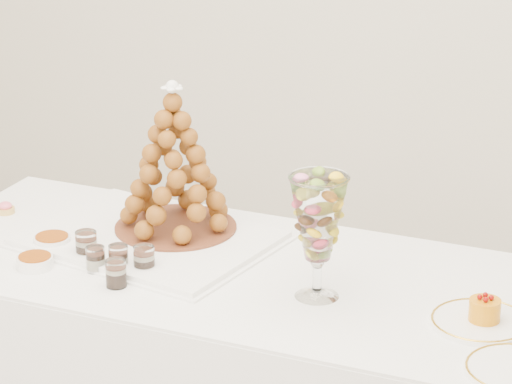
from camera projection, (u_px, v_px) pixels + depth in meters
The scene contains 13 objects.
lace_tray at pixel (149, 239), 3.28m from camera, with size 0.62×0.47×0.02m, color white.
macaron_vase at pixel (318, 220), 2.90m from camera, with size 0.14×0.14×0.31m.
cake_plate at pixel (480, 322), 2.83m from camera, with size 0.24×0.24×0.01m, color white.
pink_tart at pixel (5, 208), 3.49m from camera, with size 0.05×0.05×0.03m.
verrine_a at pixel (86, 245), 3.17m from camera, with size 0.06×0.06×0.08m, color white.
verrine_b at pixel (118, 258), 3.11m from camera, with size 0.05×0.05×0.07m, color white.
verrine_c at pixel (144, 260), 3.09m from camera, with size 0.05×0.05×0.07m, color white.
verrine_d at pixel (96, 259), 3.10m from camera, with size 0.05×0.05×0.07m, color white.
verrine_e at pixel (116, 273), 3.01m from camera, with size 0.05×0.05×0.07m, color white.
ramekin_back at pixel (52, 242), 3.25m from camera, with size 0.10×0.10×0.03m, color white.
ramekin_front at pixel (35, 262), 3.13m from camera, with size 0.09×0.09×0.03m, color white.
croquembouche at pixel (174, 158), 3.26m from camera, with size 0.34×0.34×0.42m.
mousse_cake at pixel (485, 310), 2.82m from camera, with size 0.07×0.07×0.07m.
Camera 1 is at (1.34, -2.30, 2.01)m, focal length 85.00 mm.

